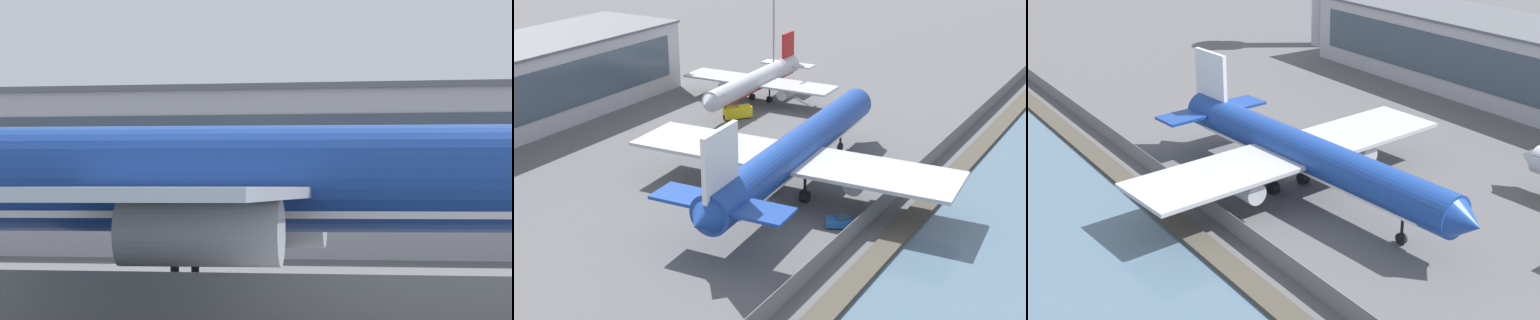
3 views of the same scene
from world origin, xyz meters
The scene contains 6 objects.
ground_plane centered at (0.00, 0.00, 0.00)m, with size 500.00×500.00×0.00m, color #565659.
shoreline_seawall centered at (0.00, -20.50, 0.25)m, with size 320.00×3.00×0.50m.
perimeter_fence centered at (0.00, -16.00, 1.28)m, with size 280.00×0.10×2.55m.
cargo_jet_blue centered at (6.69, -2.57, 6.06)m, with size 55.42×47.84×15.88m.
baggage_tug centered at (-0.50, -13.04, 0.81)m, with size 2.85×3.58×1.80m.
terminal_building centered at (-4.70, 56.20, 7.16)m, with size 95.59×21.26×14.31m.
Camera 3 is at (77.22, -54.51, 40.95)m, focal length 50.00 mm.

